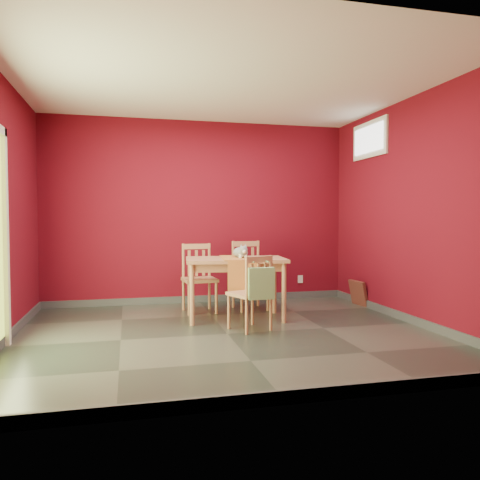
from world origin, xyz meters
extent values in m
plane|color=#2D342D|center=(0.00, 0.00, 0.00)|extent=(4.50, 4.50, 0.00)
plane|color=#5F0917|center=(0.00, 2.00, 1.35)|extent=(4.50, 0.00, 4.50)
plane|color=#5F0917|center=(0.00, -2.00, 1.35)|extent=(4.50, 0.00, 4.50)
plane|color=#5F0917|center=(2.25, 0.00, 1.35)|extent=(0.00, 4.00, 4.00)
plane|color=white|center=(0.00, 0.00, 2.70)|extent=(4.50, 4.50, 0.00)
cube|color=#3F4244|center=(0.00, 1.99, 0.05)|extent=(4.50, 0.02, 0.10)
cube|color=#3F4244|center=(0.00, -1.99, 0.05)|extent=(4.50, 0.02, 0.10)
cube|color=#3F4244|center=(-2.24, 0.00, 0.05)|extent=(0.03, 4.00, 0.10)
cube|color=#3F4244|center=(2.24, 0.00, 0.05)|extent=(0.03, 4.00, 0.10)
cube|color=white|center=(-2.21, 0.06, 1.06)|extent=(0.06, 0.08, 2.13)
cube|color=white|center=(2.23, 1.00, 2.35)|extent=(0.03, 0.90, 0.50)
cube|color=white|center=(2.21, 1.00, 2.35)|extent=(0.02, 0.76, 0.36)
cube|color=silver|center=(1.60, 1.99, 0.30)|extent=(0.08, 0.02, 0.12)
cube|color=#B27653|center=(0.26, 0.72, 0.74)|extent=(1.29, 0.84, 0.04)
cube|color=#B27653|center=(0.26, 0.72, 0.67)|extent=(1.16, 0.71, 0.10)
cylinder|color=#B27653|center=(-0.32, 0.49, 0.36)|extent=(0.06, 0.06, 0.72)
cylinder|color=#B27653|center=(-0.25, 1.08, 0.36)|extent=(0.06, 0.06, 0.72)
cylinder|color=#B27653|center=(0.77, 0.37, 0.36)|extent=(0.06, 0.06, 0.72)
cylinder|color=#B27653|center=(0.84, 0.95, 0.36)|extent=(0.06, 0.06, 0.72)
cube|color=#B7682F|center=(0.26, 0.72, 0.77)|extent=(0.43, 0.76, 0.01)
cube|color=#B7682F|center=(0.26, 0.35, 0.58)|extent=(0.35, 0.05, 0.36)
cube|color=#B27653|center=(-0.11, 1.25, 0.44)|extent=(0.46, 0.46, 0.04)
cylinder|color=#B27653|center=(-0.28, 1.06, 0.21)|extent=(0.04, 0.04, 0.42)
cylinder|color=#B27653|center=(-0.31, 1.42, 0.21)|extent=(0.04, 0.04, 0.42)
cylinder|color=#B27653|center=(0.08, 1.09, 0.21)|extent=(0.04, 0.04, 0.42)
cylinder|color=#B27653|center=(0.05, 1.45, 0.21)|extent=(0.04, 0.04, 0.42)
cylinder|color=#B27653|center=(-0.31, 1.42, 0.68)|extent=(0.04, 0.04, 0.46)
cylinder|color=#B27653|center=(0.05, 1.45, 0.68)|extent=(0.04, 0.04, 0.46)
cube|color=#B27653|center=(-0.13, 1.44, 0.87)|extent=(0.39, 0.07, 0.07)
cube|color=#B27653|center=(-0.23, 1.43, 0.64)|extent=(0.04, 0.02, 0.36)
cube|color=#B27653|center=(-0.13, 1.44, 0.64)|extent=(0.04, 0.02, 0.36)
cube|color=#B27653|center=(-0.03, 1.44, 0.64)|extent=(0.04, 0.02, 0.36)
cube|color=#B27653|center=(0.60, 1.29, 0.45)|extent=(0.48, 0.48, 0.04)
cylinder|color=#B27653|center=(0.43, 1.09, 0.21)|extent=(0.04, 0.04, 0.43)
cylinder|color=#B27653|center=(0.39, 1.46, 0.21)|extent=(0.04, 0.04, 0.43)
cylinder|color=#B27653|center=(0.80, 1.13, 0.21)|extent=(0.04, 0.04, 0.43)
cylinder|color=#B27653|center=(0.77, 1.50, 0.21)|extent=(0.04, 0.04, 0.43)
cylinder|color=#B27653|center=(0.39, 1.46, 0.70)|extent=(0.04, 0.04, 0.47)
cylinder|color=#B27653|center=(0.77, 1.50, 0.70)|extent=(0.04, 0.04, 0.47)
cube|color=#B27653|center=(0.58, 1.48, 0.90)|extent=(0.40, 0.07, 0.07)
cube|color=#B27653|center=(0.48, 1.47, 0.66)|extent=(0.04, 0.02, 0.37)
cube|color=#B27653|center=(0.58, 1.48, 0.66)|extent=(0.04, 0.02, 0.37)
cube|color=#B27653|center=(0.68, 1.49, 0.66)|extent=(0.04, 0.02, 0.37)
cube|color=#B27653|center=(0.29, 0.14, 0.40)|extent=(0.52, 0.52, 0.04)
cylinder|color=#B27653|center=(0.38, 0.36, 0.19)|extent=(0.03, 0.03, 0.39)
cylinder|color=#B27653|center=(0.51, 0.04, 0.19)|extent=(0.03, 0.03, 0.39)
cylinder|color=#B27653|center=(0.07, 0.23, 0.19)|extent=(0.03, 0.03, 0.39)
cylinder|color=#B27653|center=(0.20, -0.08, 0.19)|extent=(0.03, 0.03, 0.39)
cylinder|color=#B27653|center=(0.51, 0.04, 0.63)|extent=(0.03, 0.03, 0.42)
cylinder|color=#B27653|center=(0.20, -0.08, 0.63)|extent=(0.03, 0.03, 0.42)
cube|color=#B27653|center=(0.35, -0.02, 0.81)|extent=(0.34, 0.17, 0.07)
cube|color=#B27653|center=(0.44, 0.02, 0.60)|extent=(0.04, 0.03, 0.33)
cube|color=#B27653|center=(0.35, -0.02, 0.60)|extent=(0.04, 0.03, 0.33)
cube|color=#B27653|center=(0.26, -0.06, 0.60)|extent=(0.04, 0.03, 0.33)
cube|color=#769F65|center=(0.35, -0.10, 0.55)|extent=(0.29, 0.09, 0.34)
cylinder|color=#769F65|center=(0.27, -0.04, 0.79)|extent=(0.01, 0.14, 0.01)
cylinder|color=#769F65|center=(0.43, -0.04, 0.79)|extent=(0.01, 0.14, 0.01)
cube|color=brown|center=(2.19, 1.20, 0.18)|extent=(0.16, 0.37, 0.36)
cube|color=black|center=(2.19, 1.20, 0.18)|extent=(0.11, 0.26, 0.25)
camera|label=1|loc=(-1.04, -4.92, 1.25)|focal=35.00mm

